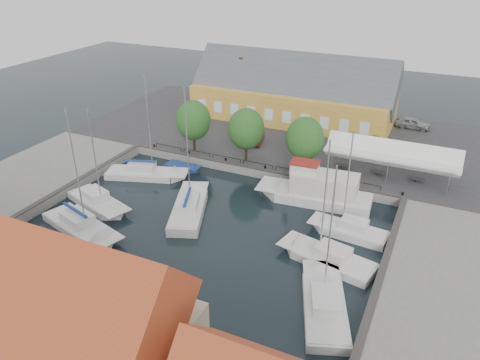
# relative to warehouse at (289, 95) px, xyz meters

# --- Properties ---
(ground) EXTENTS (140.00, 140.00, 0.00)m
(ground) POSITION_rel_warehouse_xyz_m (2.60, -28.36, -4.43)
(ground) COLOR black
(ground) RESTS_ON ground
(north_quay) EXTENTS (56.00, 26.00, 1.00)m
(north_quay) POSITION_rel_warehouse_xyz_m (2.60, -5.36, -3.93)
(north_quay) COLOR #2D2D30
(north_quay) RESTS_ON ground
(west_quay) EXTENTS (12.00, 24.00, 1.00)m
(west_quay) POSITION_rel_warehouse_xyz_m (-19.40, -30.36, -3.93)
(west_quay) COLOR slate
(west_quay) RESTS_ON ground
(east_quay) EXTENTS (12.00, 24.00, 1.00)m
(east_quay) POSITION_rel_warehouse_xyz_m (24.60, -30.36, -3.93)
(east_quay) COLOR slate
(east_quay) RESTS_ON ground
(quay_edge_fittings) EXTENTS (56.00, 24.72, 0.40)m
(quay_edge_fittings) POSITION_rel_warehouse_xyz_m (2.62, -23.61, -3.37)
(quay_edge_fittings) COLOR #383533
(quay_edge_fittings) RESTS_ON north_quay
(warehouse) EXTENTS (28.56, 14.00, 9.55)m
(warehouse) POSITION_rel_warehouse_xyz_m (0.00, 0.00, 0.00)
(warehouse) COLOR #BA8F2D
(warehouse) RESTS_ON north_quay
(tent_canopy) EXTENTS (14.00, 4.00, 2.83)m
(tent_canopy) POSITION_rel_warehouse_xyz_m (16.60, -13.86, -0.74)
(tent_canopy) COLOR white
(tent_canopy) RESTS_ON north_quay
(quay_trees) EXTENTS (18.20, 4.20, 6.30)m
(quay_trees) POSITION_rel_warehouse_xyz_m (0.60, -16.36, 0.45)
(quay_trees) COLOR black
(quay_trees) RESTS_ON north_quay
(car_silver) EXTENTS (4.57, 1.93, 1.54)m
(car_silver) POSITION_rel_warehouse_xyz_m (17.13, 2.95, -2.66)
(car_silver) COLOR #93969A
(car_silver) RESTS_ON north_quay
(car_red) EXTENTS (2.19, 4.15, 1.30)m
(car_red) POSITION_rel_warehouse_xyz_m (-0.33, -10.93, -2.78)
(car_red) COLOR maroon
(car_red) RESTS_ON north_quay
(center_sailboat) EXTENTS (6.09, 9.79, 13.02)m
(center_sailboat) POSITION_rel_warehouse_xyz_m (-0.15, -28.37, -4.06)
(center_sailboat) COLOR silver
(center_sailboat) RESTS_ON ground
(trawler) EXTENTS (12.15, 4.47, 5.00)m
(trawler) POSITION_rel_warehouse_xyz_m (10.69, -20.70, -3.41)
(trawler) COLOR silver
(trawler) RESTS_ON ground
(east_boat_a) EXTENTS (7.45, 3.08, 10.44)m
(east_boat_a) POSITION_rel_warehouse_xyz_m (15.14, -25.51, -4.17)
(east_boat_a) COLOR silver
(east_boat_a) RESTS_ON ground
(east_boat_b) EXTENTS (8.71, 4.46, 11.45)m
(east_boat_b) POSITION_rel_warehouse_xyz_m (14.50, -30.42, -4.17)
(east_boat_b) COLOR silver
(east_boat_b) RESTS_ON ground
(east_boat_c) EXTENTS (5.86, 9.58, 11.73)m
(east_boat_c) POSITION_rel_warehouse_xyz_m (15.74, -36.05, -4.17)
(east_boat_c) COLOR silver
(east_boat_c) RESTS_ON ground
(west_boat_a) EXTENTS (9.69, 5.51, 12.39)m
(west_boat_a) POSITION_rel_warehouse_xyz_m (-8.83, -23.49, -4.16)
(west_boat_a) COLOR silver
(west_boat_a) RESTS_ON ground
(west_boat_c) EXTENTS (8.44, 5.07, 11.03)m
(west_boat_c) POSITION_rel_warehouse_xyz_m (-9.32, -31.01, -4.17)
(west_boat_c) COLOR silver
(west_boat_c) RESTS_ON ground
(west_boat_d) EXTENTS (9.86, 5.47, 12.62)m
(west_boat_d) POSITION_rel_warehouse_xyz_m (-7.65, -35.30, -4.16)
(west_boat_d) COLOR silver
(west_boat_d) RESTS_ON ground
(launch_sw) EXTENTS (5.59, 2.63, 0.98)m
(launch_sw) POSITION_rel_warehouse_xyz_m (-10.76, -38.50, -4.34)
(launch_sw) COLOR silver
(launch_sw) RESTS_ON ground
(launch_nw) EXTENTS (4.42, 1.81, 0.88)m
(launch_nw) POSITION_rel_warehouse_xyz_m (-6.11, -19.92, -4.34)
(launch_nw) COLOR navy
(launch_nw) RESTS_ON ground
(townhouses) EXTENTS (36.30, 8.50, 12.00)m
(townhouses) POSITION_rel_warehouse_xyz_m (4.52, -51.60, 1.40)
(townhouses) COLOR #B6AC8C
(townhouses) RESTS_ON south_bank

